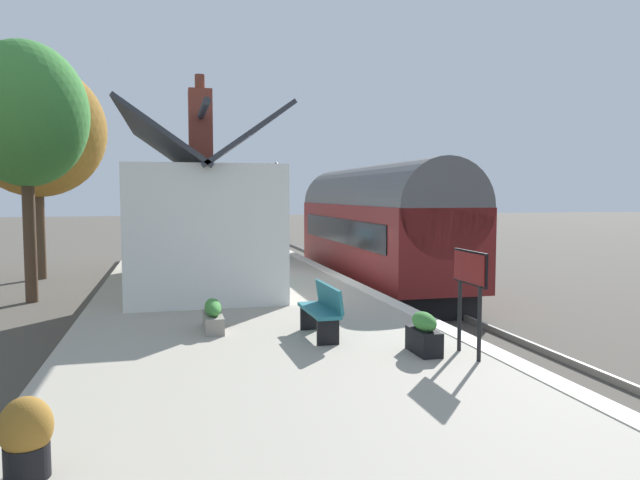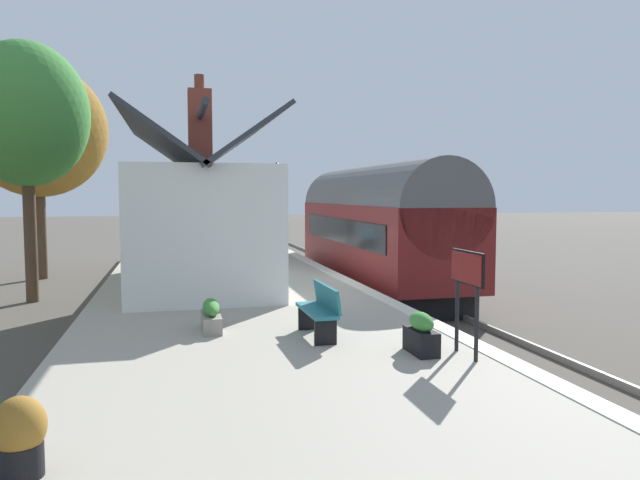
{
  "view_description": "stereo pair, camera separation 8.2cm",
  "coord_description": "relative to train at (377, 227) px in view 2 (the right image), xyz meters",
  "views": [
    {
      "loc": [
        -15.84,
        5.91,
        3.34
      ],
      "look_at": [
        1.64,
        1.5,
        1.94
      ],
      "focal_mm": 33.21,
      "sensor_mm": 36.0,
      "label": 1
    },
    {
      "loc": [
        -15.86,
        5.83,
        3.34
      ],
      "look_at": [
        1.64,
        1.5,
        1.94
      ],
      "focal_mm": 33.21,
      "sensor_mm": 36.0,
      "label": 2
    }
  ],
  "objects": [
    {
      "name": "ground_plane",
      "position": [
        -3.2,
        0.9,
        -2.22
      ],
      "size": [
        160.0,
        160.0,
        0.0
      ],
      "primitive_type": "plane",
      "color": "#4C473F"
    },
    {
      "name": "platform",
      "position": [
        -3.2,
        5.25,
        -1.75
      ],
      "size": [
        32.0,
        6.7,
        0.94
      ],
      "primitive_type": "cube",
      "color": "#A39B8C",
      "rests_on": "ground"
    },
    {
      "name": "platform_edge_coping",
      "position": [
        -3.2,
        2.08,
        -1.27
      ],
      "size": [
        32.0,
        0.36,
        0.02
      ],
      "primitive_type": "cube",
      "color": "beige",
      "rests_on": "platform"
    },
    {
      "name": "rail_near",
      "position": [
        -3.2,
        -0.72,
        -2.15
      ],
      "size": [
        52.0,
        0.08,
        0.14
      ],
      "primitive_type": "cube",
      "color": "gray",
      "rests_on": "ground"
    },
    {
      "name": "rail_far",
      "position": [
        -3.2,
        0.72,
        -2.15
      ],
      "size": [
        52.0,
        0.08,
        0.14
      ],
      "primitive_type": "cube",
      "color": "gray",
      "rests_on": "ground"
    },
    {
      "name": "train",
      "position": [
        0.0,
        0.0,
        0.0
      ],
      "size": [
        10.88,
        2.73,
        4.32
      ],
      "color": "black",
      "rests_on": "ground"
    },
    {
      "name": "station_building",
      "position": [
        -3.11,
        6.07,
        0.37
      ],
      "size": [
        7.63,
        3.69,
        5.28
      ],
      "color": "white",
      "rests_on": "platform"
    },
    {
      "name": "bench_near_building",
      "position": [
        -9.54,
        4.37,
        -0.8
      ],
      "size": [
        1.41,
        0.46,
        0.88
      ],
      "color": "#26727F",
      "rests_on": "platform"
    },
    {
      "name": "bench_mid_platform",
      "position": [
        6.02,
        4.52,
        -0.8
      ],
      "size": [
        1.42,
        0.49,
        0.88
      ],
      "color": "#26727F",
      "rests_on": "platform"
    },
    {
      "name": "planter_bench_left",
      "position": [
        -8.61,
        6.12,
        -1.01
      ],
      "size": [
        1.02,
        0.32,
        0.55
      ],
      "color": "gray",
      "rests_on": "platform"
    },
    {
      "name": "planter_bench_right",
      "position": [
        6.63,
        6.82,
        -0.89
      ],
      "size": [
        0.52,
        0.52,
        0.76
      ],
      "color": "black",
      "rests_on": "platform"
    },
    {
      "name": "planter_under_sign",
      "position": [
        -13.75,
        8.03,
        -0.92
      ],
      "size": [
        0.44,
        0.44,
        0.7
      ],
      "color": "black",
      "rests_on": "platform"
    },
    {
      "name": "planter_by_door",
      "position": [
        5.16,
        7.18,
        -0.81
      ],
      "size": [
        0.52,
        0.52,
        0.86
      ],
      "color": "black",
      "rests_on": "platform"
    },
    {
      "name": "planter_edge_near",
      "position": [
        2.43,
        3.08,
        -0.92
      ],
      "size": [
        0.44,
        0.44,
        0.69
      ],
      "color": "#9E5138",
      "rests_on": "platform"
    },
    {
      "name": "planter_corner_building",
      "position": [
        -10.92,
        3.15,
        -0.98
      ],
      "size": [
        0.7,
        0.32,
        0.63
      ],
      "color": "black",
      "rests_on": "platform"
    },
    {
      "name": "lamp_post_platform",
      "position": [
        3.57,
        2.84,
        1.27
      ],
      "size": [
        0.32,
        0.5,
        3.64
      ],
      "color": "black",
      "rests_on": "platform"
    },
    {
      "name": "station_sign_board",
      "position": [
        -11.22,
        2.56,
        -0.09
      ],
      "size": [
        0.96,
        0.06,
        1.57
      ],
      "color": "black",
      "rests_on": "platform"
    },
    {
      "name": "tree_far_right",
      "position": [
        6.15,
        11.81,
        3.59
      ],
      "size": [
        4.8,
        5.21,
        8.43
      ],
      "color": "#4C3828",
      "rests_on": "ground"
    },
    {
      "name": "tree_mid_background",
      "position": [
        0.75,
        11.04,
        3.52
      ],
      "size": [
        3.6,
        3.71,
        7.98
      ],
      "color": "#4C3828",
      "rests_on": "ground"
    }
  ]
}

